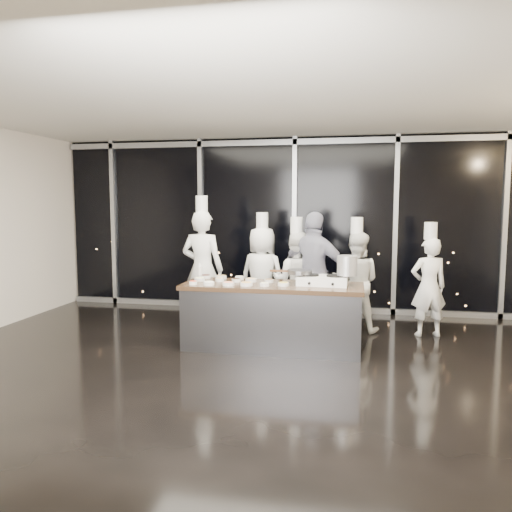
{
  "coord_description": "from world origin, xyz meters",
  "views": [
    {
      "loc": [
        1.09,
        -5.76,
        2.02
      ],
      "look_at": [
        -0.29,
        1.2,
        1.25
      ],
      "focal_mm": 35.0,
      "sensor_mm": 36.0,
      "label": 1
    }
  ],
  "objects_px": {
    "stock_pot": "(347,265)",
    "chef_far_left": "(202,268)",
    "chef_center": "(296,281)",
    "chef_right": "(356,281)",
    "chef_side": "(429,285)",
    "stove": "(323,280)",
    "demo_counter": "(272,316)",
    "chef_left": "(262,276)",
    "guest": "(314,273)",
    "frying_pan": "(299,272)"
  },
  "relations": [
    {
      "from": "chef_far_left",
      "to": "chef_center",
      "type": "height_order",
      "value": "chef_far_left"
    },
    {
      "from": "demo_counter",
      "to": "stove",
      "type": "distance_m",
      "value": 0.85
    },
    {
      "from": "demo_counter",
      "to": "chef_center",
      "type": "bearing_deg",
      "value": 78.61
    },
    {
      "from": "chef_left",
      "to": "guest",
      "type": "xyz_separation_m",
      "value": [
        0.88,
        -0.34,
        0.11
      ]
    },
    {
      "from": "demo_counter",
      "to": "stock_pot",
      "type": "xyz_separation_m",
      "value": [
        1.0,
        0.07,
        0.72
      ]
    },
    {
      "from": "frying_pan",
      "to": "stock_pot",
      "type": "xyz_separation_m",
      "value": [
        0.64,
        -0.01,
        0.1
      ]
    },
    {
      "from": "guest",
      "to": "chef_right",
      "type": "distance_m",
      "value": 0.7
    },
    {
      "from": "chef_far_left",
      "to": "stove",
      "type": "bearing_deg",
      "value": 161.55
    },
    {
      "from": "stove",
      "to": "chef_right",
      "type": "height_order",
      "value": "chef_right"
    },
    {
      "from": "chef_far_left",
      "to": "chef_side",
      "type": "bearing_deg",
      "value": -171.85
    },
    {
      "from": "chef_center",
      "to": "guest",
      "type": "xyz_separation_m",
      "value": [
        0.3,
        -0.13,
        0.15
      ]
    },
    {
      "from": "chef_center",
      "to": "demo_counter",
      "type": "bearing_deg",
      "value": 80.86
    },
    {
      "from": "chef_left",
      "to": "stock_pot",
      "type": "bearing_deg",
      "value": 156.26
    },
    {
      "from": "guest",
      "to": "chef_far_left",
      "type": "bearing_deg",
      "value": 17.34
    },
    {
      "from": "chef_side",
      "to": "chef_center",
      "type": "bearing_deg",
      "value": -12.39
    },
    {
      "from": "frying_pan",
      "to": "stove",
      "type": "bearing_deg",
      "value": -0.43
    },
    {
      "from": "chef_center",
      "to": "chef_right",
      "type": "height_order",
      "value": "chef_center"
    },
    {
      "from": "frying_pan",
      "to": "chef_center",
      "type": "bearing_deg",
      "value": 101.36
    },
    {
      "from": "frying_pan",
      "to": "chef_left",
      "type": "height_order",
      "value": "chef_left"
    },
    {
      "from": "stock_pot",
      "to": "frying_pan",
      "type": "bearing_deg",
      "value": 179.02
    },
    {
      "from": "stock_pot",
      "to": "chef_side",
      "type": "relative_size",
      "value": 0.15
    },
    {
      "from": "chef_left",
      "to": "guest",
      "type": "relative_size",
      "value": 0.99
    },
    {
      "from": "stock_pot",
      "to": "chef_side",
      "type": "height_order",
      "value": "chef_side"
    },
    {
      "from": "frying_pan",
      "to": "chef_side",
      "type": "bearing_deg",
      "value": 31.37
    },
    {
      "from": "stove",
      "to": "chef_far_left",
      "type": "relative_size",
      "value": 0.32
    },
    {
      "from": "demo_counter",
      "to": "stock_pot",
      "type": "bearing_deg",
      "value": 3.78
    },
    {
      "from": "frying_pan",
      "to": "guest",
      "type": "height_order",
      "value": "guest"
    },
    {
      "from": "demo_counter",
      "to": "frying_pan",
      "type": "bearing_deg",
      "value": 12.14
    },
    {
      "from": "chef_far_left",
      "to": "guest",
      "type": "bearing_deg",
      "value": -175.59
    },
    {
      "from": "chef_left",
      "to": "stove",
      "type": "bearing_deg",
      "value": 148.51
    },
    {
      "from": "chef_side",
      "to": "demo_counter",
      "type": "bearing_deg",
      "value": 12.27
    },
    {
      "from": "stove",
      "to": "guest",
      "type": "xyz_separation_m",
      "value": [
        -0.18,
        0.84,
        -0.03
      ]
    },
    {
      "from": "demo_counter",
      "to": "chef_center",
      "type": "distance_m",
      "value": 1.11
    },
    {
      "from": "stock_pot",
      "to": "chef_far_left",
      "type": "height_order",
      "value": "chef_far_left"
    },
    {
      "from": "stove",
      "to": "frying_pan",
      "type": "relative_size",
      "value": 1.16
    },
    {
      "from": "frying_pan",
      "to": "stock_pot",
      "type": "height_order",
      "value": "stock_pot"
    },
    {
      "from": "frying_pan",
      "to": "guest",
      "type": "bearing_deg",
      "value": 82.42
    },
    {
      "from": "stove",
      "to": "chef_side",
      "type": "xyz_separation_m",
      "value": [
        1.52,
        1.04,
        -0.19
      ]
    },
    {
      "from": "guest",
      "to": "chef_right",
      "type": "height_order",
      "value": "guest"
    },
    {
      "from": "stock_pot",
      "to": "chef_right",
      "type": "bearing_deg",
      "value": 83.73
    },
    {
      "from": "stove",
      "to": "chef_left",
      "type": "distance_m",
      "value": 1.59
    },
    {
      "from": "chef_left",
      "to": "guest",
      "type": "distance_m",
      "value": 0.95
    },
    {
      "from": "demo_counter",
      "to": "frying_pan",
      "type": "distance_m",
      "value": 0.72
    },
    {
      "from": "chef_far_left",
      "to": "guest",
      "type": "distance_m",
      "value": 1.79
    },
    {
      "from": "frying_pan",
      "to": "chef_far_left",
      "type": "height_order",
      "value": "chef_far_left"
    },
    {
      "from": "stock_pot",
      "to": "chef_far_left",
      "type": "relative_size",
      "value": 0.13
    },
    {
      "from": "demo_counter",
      "to": "chef_right",
      "type": "xyz_separation_m",
      "value": [
        1.12,
        1.18,
        0.34
      ]
    },
    {
      "from": "stove",
      "to": "demo_counter",
      "type": "bearing_deg",
      "value": -172.45
    },
    {
      "from": "chef_far_left",
      "to": "chef_left",
      "type": "bearing_deg",
      "value": -156.1
    },
    {
      "from": "chef_right",
      "to": "demo_counter",
      "type": "bearing_deg",
      "value": 52.81
    }
  ]
}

